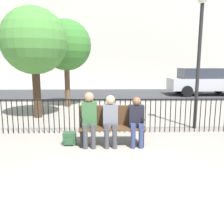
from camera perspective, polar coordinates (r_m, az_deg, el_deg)
The scene contains 12 objects.
ground_plane at distance 4.02m, azimuth 1.00°, elevation -17.14°, with size 80.00×80.00×0.00m, color gray.
park_bench at distance 5.87m, azimuth -0.02°, elevation -2.86°, with size 1.51×0.45×0.92m.
seated_person_0 at distance 5.70m, azimuth -5.19°, elevation -1.03°, with size 0.34×0.39×1.26m.
seated_person_1 at distance 5.70m, azimuth -0.36°, elevation -1.40°, with size 0.34×0.39×1.19m.
seated_person_2 at distance 5.75m, azimuth 5.61°, elevation -1.63°, with size 0.34×0.39×1.15m.
backpack at distance 6.02m, azimuth -9.67°, elevation -6.01°, with size 0.29×0.26×0.30m.
fence_railing at distance 6.85m, azimuth -0.43°, elevation -0.20°, with size 9.01×0.03×0.95m.
tree_0 at distance 9.17m, azimuth -17.41°, elevation 15.12°, with size 2.26×2.26×3.77m.
tree_1 at distance 11.22m, azimuth -10.47°, elevation 14.72°, with size 2.16×2.16×3.74m.
lamp_post at distance 7.64m, azimuth 19.45°, elevation 14.84°, with size 0.28×0.28×3.77m.
street_surface at distance 15.65m, azimuth -1.17°, elevation 4.10°, with size 24.00×6.00×0.01m.
parked_car_0 at distance 16.14m, azimuth 20.05°, elevation 6.65°, with size 4.20×1.94×1.62m.
Camera 1 is at (-0.18, -3.54, 1.90)m, focal length 40.00 mm.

